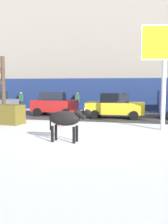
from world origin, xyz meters
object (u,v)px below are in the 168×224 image
billboard (165,49)px  dumpster (9,114)px  bare_tree_left_lot (3,88)px  cow_black (66,119)px  car_red_hatchback (54,104)px  pedestrian_by_cars (77,102)px  pedestrian_near_billboard (21,101)px  car_yellow_sedan (115,106)px

billboard → dumpster: bearing=-179.7°
bare_tree_left_lot → dumpster: 2.36m
cow_black → car_red_hatchback: car_red_hatchback is taller
billboard → pedestrian_by_cars: bearing=131.0°
cow_black → car_red_hatchback: 10.03m
billboard → pedestrian_near_billboard: (-12.57, 8.13, -3.43)m
car_red_hatchback → pedestrian_near_billboard: (-4.47, 3.07, -0.05)m
car_yellow_sedan → dumpster: car_yellow_sedan is taller
cow_black → dumpster: (-5.05, 4.11, -0.39)m
dumpster → bare_tree_left_lot: bearing=131.7°
bare_tree_left_lot → dumpster: bare_tree_left_lot is taller
pedestrian_by_cars → bare_tree_left_lot: 7.77m
car_red_hatchback → dumpster: bearing=-102.1°
pedestrian_by_cars → dumpster: pedestrian_by_cars is taller
cow_black → car_red_hatchback: size_ratio=0.53×
billboard → dumpster: 9.92m
car_yellow_sedan → bare_tree_left_lot: 7.96m
pedestrian_near_billboard → pedestrian_by_cars: (5.51, 0.00, 0.00)m
car_yellow_sedan → pedestrian_near_billboard: size_ratio=2.47×
billboard → car_yellow_sedan: billboard is taller
billboard → bare_tree_left_lot: 10.60m
billboard → dumpster: (-9.19, -0.05, -3.71)m
cow_black → pedestrian_near_billboard: pedestrian_near_billboard is taller
cow_black → pedestrian_near_billboard: (-8.43, 12.29, -0.11)m
cow_black → pedestrian_by_cars: size_ratio=1.10×
billboard → pedestrian_near_billboard: size_ratio=3.21×
pedestrian_near_billboard → car_yellow_sedan: bearing=-21.3°
car_yellow_sedan → billboard: bearing=-54.6°
car_yellow_sedan → pedestrian_by_cars: 5.33m
pedestrian_near_billboard → bare_tree_left_lot: size_ratio=0.40×
pedestrian_by_cars → dumpster: 8.46m
car_red_hatchback → bare_tree_left_lot: (-2.22, -3.85, 1.31)m
car_yellow_sedan → pedestrian_near_billboard: (-9.39, 3.66, -0.03)m
billboard → bare_tree_left_lot: (-10.32, 1.21, -2.07)m
pedestrian_near_billboard → bare_tree_left_lot: bearing=-72.0°
car_yellow_sedan → dumpster: 7.53m
car_red_hatchback → pedestrian_near_billboard: size_ratio=2.07×
cow_black → car_yellow_sedan: car_yellow_sedan is taller
bare_tree_left_lot → billboard: bearing=-6.7°
pedestrian_near_billboard → billboard: bearing=-32.9°
cow_black → pedestrian_near_billboard: bearing=124.4°
car_yellow_sedan → pedestrian_by_cars: size_ratio=2.47×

